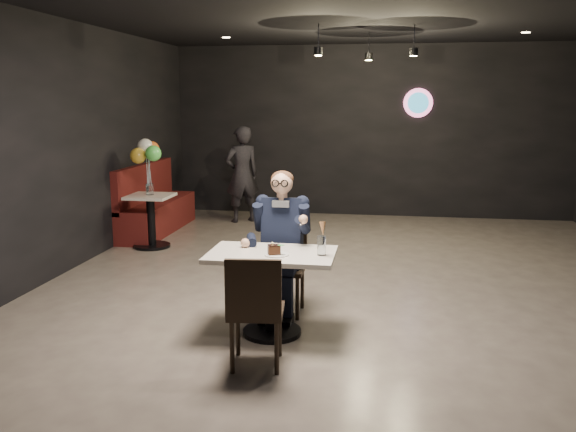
% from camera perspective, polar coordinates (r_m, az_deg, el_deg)
% --- Properties ---
extents(floor, '(9.00, 9.00, 0.00)m').
position_cam_1_polar(floor, '(6.76, 6.27, -6.94)').
color(floor, gray).
rests_on(floor, ground).
extents(wall_sign, '(0.50, 0.06, 0.50)m').
position_cam_1_polar(wall_sign, '(10.92, 12.08, 10.31)').
color(wall_sign, pink).
rests_on(wall_sign, floor).
extents(pendant_lights, '(1.40, 1.20, 0.36)m').
position_cam_1_polar(pendant_lights, '(8.48, 7.47, 16.32)').
color(pendant_lights, black).
rests_on(pendant_lights, floor).
extents(main_table, '(1.10, 0.70, 0.75)m').
position_cam_1_polar(main_table, '(5.42, -1.51, -7.26)').
color(main_table, white).
rests_on(main_table, floor).
extents(chair_far, '(0.42, 0.46, 0.92)m').
position_cam_1_polar(chair_far, '(5.91, -0.52, -4.84)').
color(chair_far, black).
rests_on(chair_far, floor).
extents(chair_near, '(0.47, 0.50, 0.92)m').
position_cam_1_polar(chair_near, '(4.79, -2.99, -8.67)').
color(chair_near, black).
rests_on(chair_near, floor).
extents(seated_man, '(0.60, 0.80, 1.44)m').
position_cam_1_polar(seated_man, '(5.85, -0.52, -2.39)').
color(seated_man, black).
rests_on(seated_man, floor).
extents(dessert_plate, '(0.21, 0.21, 0.01)m').
position_cam_1_polar(dessert_plate, '(5.21, -1.07, -3.63)').
color(dessert_plate, white).
rests_on(dessert_plate, main_table).
extents(cake_slice, '(0.12, 0.11, 0.07)m').
position_cam_1_polar(cake_slice, '(5.20, -1.31, -3.20)').
color(cake_slice, black).
rests_on(cake_slice, dessert_plate).
extents(mint_leaf, '(0.06, 0.04, 0.01)m').
position_cam_1_polar(mint_leaf, '(5.18, -0.65, -2.75)').
color(mint_leaf, '#2D8A39').
rests_on(mint_leaf, cake_slice).
extents(sundae_glass, '(0.07, 0.07, 0.17)m').
position_cam_1_polar(sundae_glass, '(5.21, 3.16, -2.78)').
color(sundae_glass, silver).
rests_on(sundae_glass, main_table).
extents(wafer_cone, '(0.07, 0.07, 0.12)m').
position_cam_1_polar(wafer_cone, '(5.13, 3.27, -1.20)').
color(wafer_cone, '#B8824B').
rests_on(wafer_cone, sundae_glass).
extents(booth_bench, '(0.54, 2.14, 1.07)m').
position_cam_1_polar(booth_bench, '(9.77, -12.19, 1.64)').
color(booth_bench, '#47110F').
rests_on(booth_bench, floor).
extents(side_table, '(0.59, 0.59, 0.74)m').
position_cam_1_polar(side_table, '(8.78, -12.69, -0.52)').
color(side_table, white).
rests_on(side_table, floor).
extents(balloon_vase, '(0.11, 0.11, 0.16)m').
position_cam_1_polar(balloon_vase, '(8.70, -12.82, 2.46)').
color(balloon_vase, silver).
rests_on(balloon_vase, side_table).
extents(balloon_bunch, '(0.40, 0.40, 0.66)m').
position_cam_1_polar(balloon_bunch, '(8.65, -12.93, 5.07)').
color(balloon_bunch, gold).
rests_on(balloon_bunch, balloon_vase).
extents(passerby, '(0.71, 0.65, 1.62)m').
position_cam_1_polar(passerby, '(10.34, -4.32, 3.90)').
color(passerby, black).
rests_on(passerby, floor).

